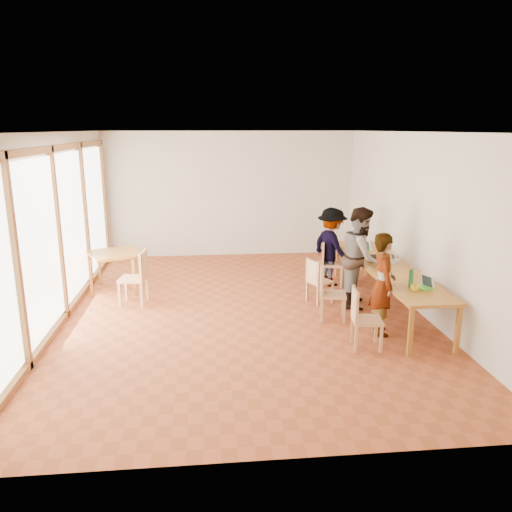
{
  "coord_description": "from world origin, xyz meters",
  "views": [
    {
      "loc": [
        -0.58,
        -8.07,
        3.05
      ],
      "look_at": [
        0.18,
        -0.49,
        1.1
      ],
      "focal_mm": 35.0,
      "sensor_mm": 36.0,
      "label": 1
    }
  ],
  "objects": [
    {
      "name": "green_bottle",
      "position": [
        2.43,
        -1.23,
        0.89
      ],
      "size": [
        0.07,
        0.07,
        0.28
      ],
      "primitive_type": "cylinder",
      "color": "#1F723D",
      "rests_on": "communal_table"
    },
    {
      "name": "person_near",
      "position": [
        2.04,
        -1.14,
        0.78
      ],
      "size": [
        0.43,
        0.61,
        1.57
      ],
      "primitive_type": "imported",
      "rotation": [
        0.0,
        0.0,
        1.47
      ],
      "color": "gray",
      "rests_on": "ground"
    },
    {
      "name": "communal_table",
      "position": [
        2.5,
        -0.02,
        0.7
      ],
      "size": [
        0.8,
        4.0,
        0.75
      ],
      "color": "#B17127",
      "rests_on": "ground"
    },
    {
      "name": "side_table",
      "position": [
        -2.35,
        1.42,
        0.67
      ],
      "size": [
        0.9,
        0.9,
        0.75
      ],
      "rotation": [
        0.0,
        0.0,
        0.43
      ],
      "color": "#B17127",
      "rests_on": "ground"
    },
    {
      "name": "laptop_mid",
      "position": [
        2.66,
        0.16,
        0.8
      ],
      "size": [
        0.19,
        0.22,
        0.18
      ],
      "rotation": [
        0.0,
        0.0,
        -0.02
      ],
      "color": "#62D939",
      "rests_on": "communal_table"
    },
    {
      "name": "laptop_far",
      "position": [
        2.48,
        1.1,
        0.81
      ],
      "size": [
        0.27,
        0.3,
        0.22
      ],
      "rotation": [
        0.0,
        0.0,
        0.24
      ],
      "color": "#62D939",
      "rests_on": "communal_table"
    },
    {
      "name": "yellow_mug",
      "position": [
        2.41,
        -1.41,
        0.8
      ],
      "size": [
        0.13,
        0.13,
        0.09
      ],
      "primitive_type": "imported",
      "rotation": [
        0.0,
        0.0,
        -0.08
      ],
      "color": "yellow",
      "rests_on": "communal_table"
    },
    {
      "name": "black_pouch",
      "position": [
        2.38,
        0.3,
        0.8
      ],
      "size": [
        0.16,
        0.26,
        0.09
      ],
      "primitive_type": "cube",
      "color": "black",
      "rests_on": "communal_table"
    },
    {
      "name": "person_far",
      "position": [
        1.87,
        1.33,
        0.78
      ],
      "size": [
        0.92,
        1.15,
        1.56
      ],
      "primitive_type": "imported",
      "rotation": [
        0.0,
        0.0,
        1.97
      ],
      "color": "gray",
      "rests_on": "ground"
    },
    {
      "name": "wall_back",
      "position": [
        0.0,
        4.0,
        1.5
      ],
      "size": [
        6.0,
        0.1,
        3.0
      ],
      "primitive_type": "cube",
      "color": "beige",
      "rests_on": "ground"
    },
    {
      "name": "wall_front",
      "position": [
        0.0,
        -4.0,
        1.5
      ],
      "size": [
        6.0,
        0.1,
        3.0
      ],
      "primitive_type": "cube",
      "color": "beige",
      "rests_on": "ground"
    },
    {
      "name": "clear_glass",
      "position": [
        2.65,
        0.04,
        0.8
      ],
      "size": [
        0.07,
        0.07,
        0.09
      ],
      "primitive_type": "cylinder",
      "color": "silver",
      "rests_on": "communal_table"
    },
    {
      "name": "ground",
      "position": [
        0.0,
        0.0,
        0.0
      ],
      "size": [
        8.0,
        8.0,
        0.0
      ],
      "primitive_type": "plane",
      "color": "#A04926",
      "rests_on": "ground"
    },
    {
      "name": "condiment_cup",
      "position": [
        2.76,
        0.14,
        0.78
      ],
      "size": [
        0.08,
        0.08,
        0.06
      ],
      "primitive_type": "cylinder",
      "color": "white",
      "rests_on": "communal_table"
    },
    {
      "name": "pink_phone",
      "position": [
        2.33,
        0.53,
        0.76
      ],
      "size": [
        0.05,
        0.1,
        0.01
      ],
      "primitive_type": "cube",
      "color": "#E73D7C",
      "rests_on": "communal_table"
    },
    {
      "name": "laptop_near",
      "position": [
        2.63,
        -1.29,
        0.81
      ],
      "size": [
        0.3,
        0.31,
        0.21
      ],
      "rotation": [
        0.0,
        0.0,
        0.4
      ],
      "color": "#62D939",
      "rests_on": "communal_table"
    },
    {
      "name": "chair_spare",
      "position": [
        -1.81,
        0.55,
        0.6
      ],
      "size": [
        0.51,
        0.51,
        0.52
      ],
      "rotation": [
        0.0,
        0.0,
        3.0
      ],
      "color": "tan",
      "rests_on": "ground"
    },
    {
      "name": "person_mid",
      "position": [
        2.08,
        0.11,
        0.88
      ],
      "size": [
        0.91,
        1.03,
        1.76
      ],
      "primitive_type": "imported",
      "rotation": [
        0.0,
        0.0,
        1.23
      ],
      "color": "gray",
      "rests_on": "ground"
    },
    {
      "name": "ceiling",
      "position": [
        0.0,
        0.0,
        3.02
      ],
      "size": [
        6.0,
        8.0,
        0.04
      ],
      "primitive_type": "cube",
      "color": "white",
      "rests_on": "wall_back"
    },
    {
      "name": "wall_right",
      "position": [
        3.0,
        0.0,
        1.5
      ],
      "size": [
        0.1,
        8.0,
        3.0
      ],
      "primitive_type": "cube",
      "color": "beige",
      "rests_on": "ground"
    },
    {
      "name": "chair_mid",
      "position": [
        1.35,
        -0.5,
        0.55
      ],
      "size": [
        0.49,
        0.49,
        0.48
      ],
      "rotation": [
        0.0,
        0.0,
        -0.21
      ],
      "color": "tan",
      "rests_on": "ground"
    },
    {
      "name": "chair_far",
      "position": [
        1.34,
        0.28,
        0.5
      ],
      "size": [
        0.5,
        0.5,
        0.43
      ],
      "rotation": [
        0.0,
        0.0,
        0.44
      ],
      "color": "tan",
      "rests_on": "ground"
    },
    {
      "name": "chair_empty",
      "position": [
        1.81,
        1.33,
        0.55
      ],
      "size": [
        0.52,
        0.52,
        0.48
      ],
      "rotation": [
        0.0,
        0.0,
        -0.3
      ],
      "color": "tan",
      "rests_on": "ground"
    },
    {
      "name": "window_wall",
      "position": [
        -2.96,
        0.0,
        1.5
      ],
      "size": [
        0.1,
        8.0,
        3.0
      ],
      "primitive_type": "cube",
      "color": "white",
      "rests_on": "ground"
    },
    {
      "name": "chair_near",
      "position": [
        1.56,
        -1.63,
        0.53
      ],
      "size": [
        0.46,
        0.46,
        0.46
      ],
      "rotation": [
        0.0,
        0.0,
        -0.13
      ],
      "color": "tan",
      "rests_on": "ground"
    }
  ]
}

